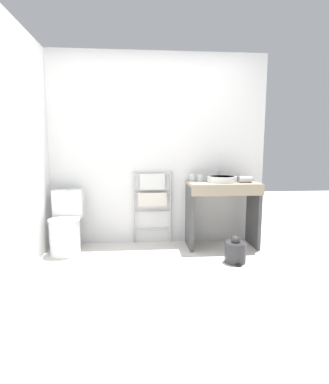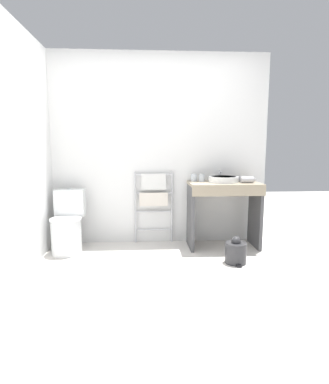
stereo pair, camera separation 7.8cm
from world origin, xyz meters
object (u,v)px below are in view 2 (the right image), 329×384
(toilet, at_px, (67,227))
(cup_near_wall, at_px, (194,178))
(hair_dryer, at_px, (247,180))
(towel_radiator, at_px, (154,195))
(cup_near_edge, at_px, (202,178))
(sink_basin, at_px, (224,179))
(trash_bin, at_px, (236,252))

(toilet, relative_size, cup_near_wall, 8.08)
(cup_near_wall, distance_m, hair_dryer, 0.67)
(towel_radiator, distance_m, hair_dryer, 1.21)
(towel_radiator, height_order, cup_near_edge, towel_radiator)
(cup_near_edge, bearing_deg, cup_near_wall, 156.09)
(towel_radiator, relative_size, cup_near_wall, 10.20)
(toilet, xyz_separation_m, towel_radiator, (1.06, 0.30, 0.34))
(toilet, bearing_deg, sink_basin, 3.24)
(cup_near_wall, xyz_separation_m, hair_dryer, (0.63, -0.22, -0.01))
(sink_basin, xyz_separation_m, cup_near_edge, (-0.26, 0.10, 0.01))
(cup_near_edge, bearing_deg, toilet, -172.90)
(cup_near_wall, height_order, hair_dryer, cup_near_wall)
(sink_basin, distance_m, trash_bin, 0.95)
(sink_basin, relative_size, cup_near_wall, 4.02)
(toilet, height_order, trash_bin, toilet)
(cup_near_wall, relative_size, trash_bin, 0.31)
(towel_radiator, distance_m, trash_bin, 1.29)
(cup_near_edge, xyz_separation_m, trash_bin, (0.27, -0.69, -0.75))
(trash_bin, bearing_deg, towel_radiator, 138.72)
(cup_near_wall, bearing_deg, towel_radiator, 174.85)
(towel_radiator, relative_size, trash_bin, 3.16)
(towel_radiator, xyz_separation_m, sink_basin, (0.88, -0.19, 0.22))
(hair_dryer, bearing_deg, cup_near_edge, 161.70)
(toilet, distance_m, cup_near_wall, 1.70)
(towel_radiator, bearing_deg, trash_bin, -41.28)
(cup_near_wall, height_order, cup_near_edge, cup_near_edge)
(sink_basin, height_order, cup_near_edge, cup_near_edge)
(cup_near_wall, relative_size, cup_near_edge, 0.98)
(toilet, distance_m, cup_near_edge, 1.78)
(sink_basin, bearing_deg, cup_near_edge, 159.13)
(sink_basin, bearing_deg, cup_near_wall, 158.31)
(towel_radiator, distance_m, sink_basin, 0.92)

